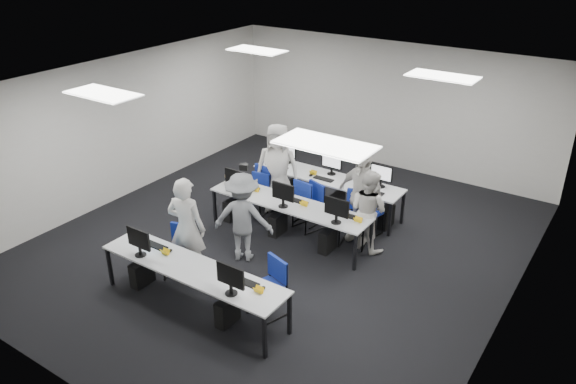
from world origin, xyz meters
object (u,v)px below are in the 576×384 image
Objects in this scene: student_1 at (368,210)px; student_2 at (278,168)px; chair_1 at (268,298)px; desk_mid at (289,205)px; desk_front at (192,270)px; chair_4 at (355,228)px; chair_7 at (367,220)px; chair_3 at (309,214)px; chair_6 at (309,208)px; student_0 at (187,228)px; photographer at (243,217)px; student_3 at (361,197)px; chair_5 at (270,191)px; chair_2 at (257,202)px; chair_0 at (180,260)px.

student_2 is (-2.22, 0.37, 0.16)m from student_1.
desk_mid is at bearing 133.72° from chair_1.
desk_front is 3.33m from chair_4.
chair_7 is (1.15, 0.93, -0.39)m from desk_mid.
student_2 is at bearing -179.87° from chair_3.
chair_1 is 3.03m from chair_7.
desk_front is 3.42× the size of chair_6.
student_0 is 0.97× the size of student_2.
student_0 is 1.10× the size of photographer.
chair_1 is at bearing 160.95° from student_0.
student_0 is (-0.80, -2.49, 0.61)m from chair_3.
chair_4 is 0.55× the size of student_3.
chair_5 reaches higher than desk_mid.
chair_7 is (0.03, 0.41, -0.02)m from chair_4.
student_0 reaches higher than photographer.
chair_1 is at bearing 26.18° from desk_front.
chair_2 is 0.81m from student_2.
chair_3 reaches higher than chair_2.
chair_3 is (1.19, 0.07, 0.02)m from chair_2.
chair_1 reaches higher than chair_2.
chair_0 is 1.84m from chair_1.
chair_2 is 0.47× the size of student_0.
student_1 reaches higher than chair_1.
chair_5 is at bearing 139.27° from desk_mid.
photographer is at bearing 99.35° from desk_front.
chair_0 is at bearing -99.14° from chair_6.
chair_3 is at bearing -51.93° from chair_6.
chair_4 reaches higher than chair_5.
chair_7 reaches higher than chair_3.
chair_3 is 1.11m from chair_7.
chair_5 is at bearing -170.83° from student_3.
student_0 is at bearing -88.23° from chair_3.
chair_1 is 0.51× the size of student_3.
chair_2 is at bearing 156.85° from desk_mid.
chair_3 is 1.20m from student_3.
chair_4 reaches higher than chair_3.
student_2 reaches higher than chair_6.
chair_4 is 2.26m from chair_5.
chair_1 is 3.71m from chair_5.
photographer is (0.59, -1.90, -0.11)m from student_2.
student_0 is (-0.68, -1.96, 0.21)m from desk_mid.
chair_7 is (0.13, 3.03, -0.00)m from chair_1.
desk_front is at bearing -63.31° from chair_5.
chair_7 reaches higher than desk_front.
student_2 is at bearing -163.50° from chair_7.
desk_mid is at bearing -30.59° from chair_2.
chair_2 is 2.20m from chair_4.
chair_6 reaches higher than desk_mid.
chair_2 is 2.50m from student_1.
desk_front is at bearing -82.92° from chair_6.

